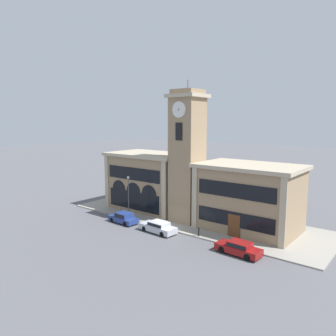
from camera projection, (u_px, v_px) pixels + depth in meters
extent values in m
plane|color=#56565B|center=(166.00, 230.00, 40.51)|extent=(300.00, 300.00, 0.00)
cube|color=gray|center=(193.00, 218.00, 45.12)|extent=(36.42, 11.98, 0.15)
cube|color=#937A5B|center=(187.00, 161.00, 42.82)|extent=(3.61, 3.61, 16.27)
cube|color=tan|center=(188.00, 96.00, 41.63)|extent=(4.31, 4.31, 0.45)
cube|color=#937A5B|center=(188.00, 92.00, 41.55)|extent=(3.32, 3.32, 0.60)
cylinder|color=#4C4C51|center=(188.00, 85.00, 41.42)|extent=(0.10, 0.10, 1.20)
cylinder|color=silver|center=(179.00, 109.00, 40.44)|extent=(2.02, 0.10, 2.02)
cylinder|color=black|center=(179.00, 109.00, 40.39)|extent=(0.16, 0.04, 0.16)
cylinder|color=silver|center=(176.00, 110.00, 43.02)|extent=(0.10, 2.02, 2.02)
cylinder|color=black|center=(176.00, 110.00, 43.07)|extent=(0.04, 0.16, 0.16)
cube|color=black|center=(179.00, 132.00, 40.83)|extent=(1.01, 0.10, 2.20)
cube|color=#937A5B|center=(150.00, 182.00, 49.87)|extent=(12.10, 7.30, 8.13)
cube|color=tan|center=(150.00, 154.00, 49.26)|extent=(12.80, 8.00, 0.45)
cube|color=tan|center=(107.00, 182.00, 50.53)|extent=(0.70, 0.16, 8.13)
cube|color=tan|center=(164.00, 191.00, 43.47)|extent=(0.70, 0.16, 8.13)
cube|color=black|center=(133.00, 174.00, 46.76)|extent=(9.92, 0.10, 1.79)
cube|color=black|center=(133.00, 200.00, 47.32)|extent=(9.68, 0.10, 2.60)
cylinder|color=black|center=(119.00, 189.00, 49.00)|extent=(2.66, 0.06, 2.66)
cylinder|color=black|center=(133.00, 192.00, 47.13)|extent=(2.66, 0.06, 2.66)
cylinder|color=black|center=(149.00, 195.00, 45.25)|extent=(2.66, 0.06, 2.66)
cube|color=#937A5B|center=(249.00, 199.00, 39.93)|extent=(11.67, 7.30, 7.73)
cube|color=tan|center=(250.00, 166.00, 39.35)|extent=(12.37, 8.00, 0.45)
cube|color=tan|center=(194.00, 198.00, 40.46)|extent=(0.70, 0.16, 7.73)
cube|color=tan|center=(283.00, 214.00, 33.67)|extent=(0.70, 0.16, 7.73)
cube|color=black|center=(235.00, 191.00, 36.84)|extent=(9.57, 0.10, 1.70)
cube|color=#5B3319|center=(234.00, 226.00, 37.42)|extent=(1.50, 0.12, 2.78)
cube|color=black|center=(234.00, 219.00, 37.31)|extent=(9.57, 0.10, 1.73)
cube|color=navy|center=(123.00, 219.00, 43.25)|extent=(4.35, 2.06, 0.63)
cube|color=navy|center=(124.00, 215.00, 43.05)|extent=(2.13, 1.76, 0.58)
cube|color=black|center=(124.00, 215.00, 43.05)|extent=(2.05, 1.79, 0.43)
cylinder|color=black|center=(112.00, 220.00, 43.55)|extent=(0.67, 0.26, 0.65)
cylinder|color=black|center=(122.00, 217.00, 44.74)|extent=(0.67, 0.26, 0.65)
cylinder|color=black|center=(125.00, 224.00, 41.81)|extent=(0.67, 0.26, 0.65)
cylinder|color=black|center=(135.00, 221.00, 43.00)|extent=(0.67, 0.26, 0.65)
cube|color=#B2B7C1|center=(158.00, 228.00, 39.53)|extent=(4.89, 2.13, 0.70)
cube|color=#B2B7C1|center=(159.00, 224.00, 39.32)|extent=(2.39, 1.80, 0.46)
cube|color=black|center=(159.00, 224.00, 39.32)|extent=(2.30, 1.84, 0.35)
cylinder|color=black|center=(144.00, 229.00, 39.93)|extent=(0.65, 0.25, 0.64)
cylinder|color=black|center=(154.00, 225.00, 41.15)|extent=(0.65, 0.25, 0.64)
cylinder|color=black|center=(162.00, 234.00, 37.97)|extent=(0.65, 0.25, 0.64)
cylinder|color=black|center=(172.00, 231.00, 39.18)|extent=(0.65, 0.25, 0.64)
cube|color=maroon|center=(238.00, 249.00, 32.93)|extent=(4.74, 2.02, 0.69)
cube|color=maroon|center=(240.00, 244.00, 32.73)|extent=(2.31, 1.71, 0.48)
cube|color=black|center=(240.00, 244.00, 32.73)|extent=(2.23, 1.74, 0.36)
cylinder|color=black|center=(222.00, 250.00, 33.34)|extent=(0.73, 0.26, 0.72)
cylinder|color=black|center=(230.00, 245.00, 34.48)|extent=(0.73, 0.26, 0.72)
cylinder|color=black|center=(247.00, 257.00, 31.44)|extent=(0.73, 0.26, 0.72)
cylinder|color=black|center=(255.00, 253.00, 32.58)|extent=(0.73, 0.26, 0.72)
cylinder|color=#4C4C51|center=(129.00, 198.00, 44.71)|extent=(0.12, 0.12, 5.44)
sphere|color=silver|center=(128.00, 177.00, 44.30)|extent=(0.36, 0.36, 0.36)
cylinder|color=black|center=(199.00, 232.00, 37.81)|extent=(0.18, 0.18, 0.90)
sphere|color=black|center=(199.00, 228.00, 37.74)|extent=(0.16, 0.16, 0.16)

